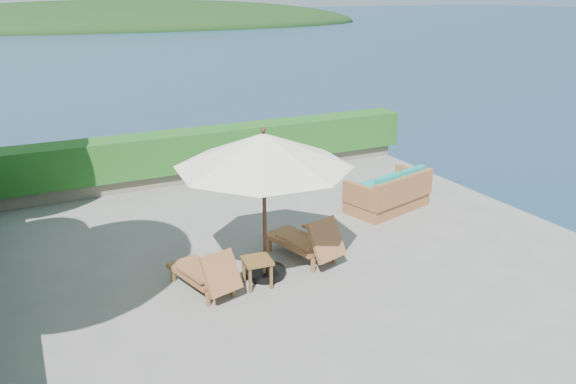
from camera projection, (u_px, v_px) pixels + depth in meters
name	position (u px, v px, depth m)	size (l,w,h in m)	color
ground	(292.00, 262.00, 10.60)	(12.00, 12.00, 0.00)	gray
foundation	(292.00, 332.00, 11.13)	(12.00, 12.00, 3.00)	#5C5449
offshore_island	(131.00, 26.00, 140.36)	(126.00, 57.60, 12.60)	black
planter_wall_far	(200.00, 172.00, 15.28)	(12.00, 0.60, 0.36)	gray
hedge_far	(199.00, 149.00, 15.05)	(12.40, 0.90, 1.00)	#154A16
patio_umbrella	(264.00, 152.00, 9.33)	(3.87, 3.87, 2.73)	black
lounge_left	(206.00, 273.00, 9.44)	(0.96, 1.57, 0.85)	#9A5F38
lounge_right	(307.00, 241.00, 10.57)	(1.09, 1.75, 0.94)	#9A5F38
side_table	(257.00, 264.00, 9.60)	(0.52, 0.52, 0.51)	brown
wicker_loveseat	(390.00, 194.00, 13.04)	(2.21, 1.52, 0.99)	#9A5F38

